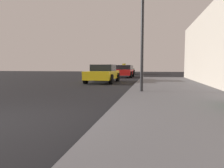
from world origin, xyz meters
TOP-DOWN VIEW (x-y plane):
  - ground_plane at (0.00, 0.00)m, footprint 80.00×80.00m
  - sidewalk at (4.00, 0.00)m, footprint 4.00×32.00m
  - street_lamp at (2.57, 4.68)m, footprint 0.36×0.36m
  - car_yellow at (-0.45, 10.58)m, footprint 1.94×4.07m
  - car_red at (0.08, 17.67)m, footprint 1.96×4.06m
  - car_green at (-0.56, 25.73)m, footprint 1.99×4.40m

SIDE VIEW (x-z plane):
  - ground_plane at x=0.00m, z-range 0.00..0.00m
  - sidewalk at x=4.00m, z-range 0.00..0.15m
  - car_yellow at x=-0.45m, z-range 0.01..1.28m
  - car_red at x=0.08m, z-range -0.07..1.36m
  - car_green at x=-0.56m, z-range 0.01..1.28m
  - street_lamp at x=2.57m, z-range 0.95..5.29m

